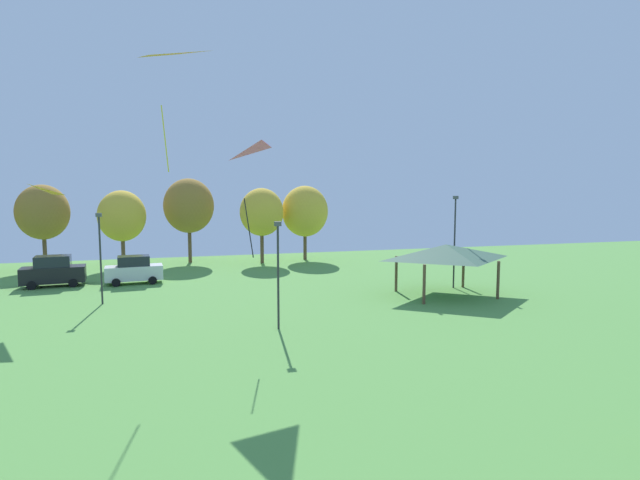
% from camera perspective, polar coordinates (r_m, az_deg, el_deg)
% --- Properties ---
extents(kite_flying_0, '(3.74, 3.45, 4.34)m').
position_cam_1_polar(kite_flying_0, '(24.59, -18.85, 16.70)').
color(kite_flying_0, orange).
extents(kite_flying_1, '(2.58, 3.07, 0.69)m').
position_cam_1_polar(kite_flying_1, '(33.57, -30.50, 4.04)').
color(kite_flying_1, orange).
extents(kite_flying_5, '(2.58, 3.25, 3.97)m').
position_cam_1_polar(kite_flying_5, '(23.88, -10.30, 6.32)').
color(kite_flying_5, '#E54C93').
extents(parked_car_leftmost, '(4.65, 2.42, 2.38)m').
position_cam_1_polar(parked_car_leftmost, '(43.50, -28.17, -3.17)').
color(parked_car_leftmost, black).
rests_on(parked_car_leftmost, ground).
extents(parked_car_second_from_left, '(4.43, 2.23, 2.22)m').
position_cam_1_polar(parked_car_second_from_left, '(42.15, -20.48, -3.22)').
color(parked_car_second_from_left, silver).
rests_on(parked_car_second_from_left, ground).
extents(park_pavilion, '(7.20, 5.56, 3.60)m').
position_cam_1_polar(park_pavilion, '(36.04, 14.20, -1.31)').
color(park_pavilion, brown).
rests_on(park_pavilion, ground).
extents(light_post_1, '(0.36, 0.20, 5.75)m').
position_cam_1_polar(light_post_1, '(26.41, -4.81, -3.26)').
color(light_post_1, '#2D2D33').
rests_on(light_post_1, ground).
extents(light_post_2, '(0.36, 0.20, 6.96)m').
position_cam_1_polar(light_post_2, '(38.83, 15.14, 0.36)').
color(light_post_2, '#2D2D33').
rests_on(light_post_2, ground).
extents(light_post_3, '(0.36, 0.20, 5.92)m').
position_cam_1_polar(light_post_3, '(35.11, -23.81, -1.35)').
color(light_post_3, '#2D2D33').
rests_on(light_post_3, ground).
extents(treeline_tree_1, '(4.63, 4.63, 7.90)m').
position_cam_1_polar(treeline_tree_1, '(52.87, -29.12, 2.78)').
color(treeline_tree_1, brown).
rests_on(treeline_tree_1, ground).
extents(treeline_tree_2, '(4.40, 4.40, 7.37)m').
position_cam_1_polar(treeline_tree_2, '(50.92, -21.70, 2.56)').
color(treeline_tree_2, brown).
rests_on(treeline_tree_2, ground).
extents(treeline_tree_3, '(5.01, 5.01, 8.57)m').
position_cam_1_polar(treeline_tree_3, '(52.34, -14.76, 3.79)').
color(treeline_tree_3, brown).
rests_on(treeline_tree_3, ground).
extents(treeline_tree_4, '(4.38, 4.38, 7.60)m').
position_cam_1_polar(treeline_tree_4, '(50.61, -6.69, 3.17)').
color(treeline_tree_4, brown).
rests_on(treeline_tree_4, ground).
extents(treeline_tree_5, '(4.88, 4.88, 7.85)m').
position_cam_1_polar(treeline_tree_5, '(52.86, -1.73, 3.29)').
color(treeline_tree_5, brown).
rests_on(treeline_tree_5, ground).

